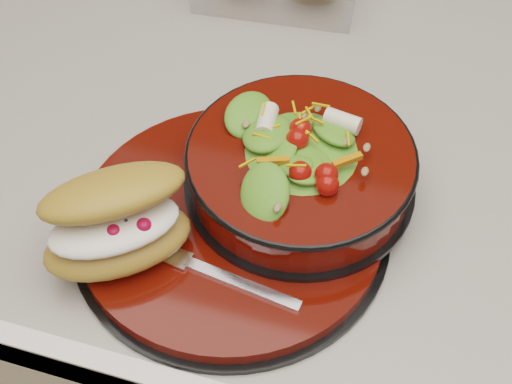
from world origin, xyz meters
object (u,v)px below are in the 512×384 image
(croissant, at_px, (117,222))
(fork, at_px, (220,275))
(salad_bowl, at_px, (301,162))
(dinner_plate, at_px, (231,222))
(island_counter, at_px, (398,331))

(croissant, relative_size, fork, 1.06)
(salad_bowl, distance_m, fork, 0.14)
(croissant, bearing_deg, fork, -38.99)
(dinner_plate, xyz_separation_m, salad_bowl, (0.05, 0.06, 0.05))
(island_counter, relative_size, croissant, 7.92)
(island_counter, distance_m, dinner_plate, 0.54)
(dinner_plate, distance_m, fork, 0.07)
(island_counter, bearing_deg, croissant, -138.80)
(dinner_plate, relative_size, salad_bowl, 1.36)
(island_counter, bearing_deg, salad_bowl, -138.72)
(island_counter, xyz_separation_m, dinner_plate, (-0.21, -0.19, 0.46))
(dinner_plate, relative_size, croissant, 2.02)
(salad_bowl, relative_size, croissant, 1.49)
(dinner_plate, bearing_deg, island_counter, 42.85)
(dinner_plate, xyz_separation_m, fork, (0.01, -0.07, 0.01))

